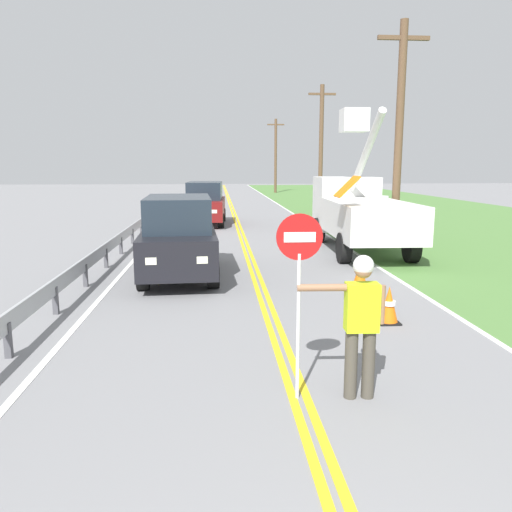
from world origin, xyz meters
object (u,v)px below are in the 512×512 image
traffic_cone_lead (389,305)px  traffic_cone_mid (360,274)px  oncoming_suv_second (205,203)px  utility_pole_near (399,132)px  utility_bucket_truck (358,209)px  flagger_worker (361,318)px  utility_pole_mid (321,145)px  utility_pole_far (276,154)px  oncoming_suv_nearest (179,236)px  stop_sign_paddle (299,265)px

traffic_cone_lead → traffic_cone_mid: (0.23, 2.71, 0.00)m
oncoming_suv_second → utility_pole_near: 10.56m
utility_bucket_truck → oncoming_suv_second: bearing=124.8°
flagger_worker → traffic_cone_mid: (1.64, 5.66, -0.71)m
traffic_cone_lead → utility_pole_mid: bearing=81.3°
traffic_cone_mid → oncoming_suv_second: bearing=106.4°
oncoming_suv_second → utility_pole_near: size_ratio=0.60×
utility_pole_far → traffic_cone_mid: (-2.93, -42.93, -3.72)m
utility_bucket_truck → oncoming_suv_second: size_ratio=1.47×
utility_pole_far → traffic_cone_lead: 45.91m
traffic_cone_lead → oncoming_suv_nearest: bearing=133.7°
stop_sign_paddle → utility_pole_near: utility_pole_near is taller
flagger_worker → traffic_cone_mid: size_ratio=2.61×
stop_sign_paddle → utility_pole_far: (5.34, 48.56, 2.35)m
utility_pole_mid → traffic_cone_mid: utility_pole_mid is taller
utility_bucket_truck → flagger_worker: bearing=-105.5°
oncoming_suv_nearest → traffic_cone_lead: (4.15, -4.35, -0.72)m
flagger_worker → utility_pole_near: utility_pole_near is taller
utility_pole_mid → traffic_cone_lead: 25.49m
stop_sign_paddle → traffic_cone_mid: size_ratio=3.33×
flagger_worker → oncoming_suv_nearest: bearing=110.6°
utility_bucket_truck → utility_pole_mid: bearing=82.9°
flagger_worker → stop_sign_paddle: (-0.77, 0.03, 0.66)m
flagger_worker → utility_bucket_truck: bearing=74.5°
flagger_worker → traffic_cone_lead: 3.34m
flagger_worker → utility_pole_near: (4.65, 11.80, 3.01)m
flagger_worker → utility_bucket_truck: utility_bucket_truck is taller
stop_sign_paddle → utility_pole_near: bearing=65.3°
utility_pole_near → traffic_cone_lead: 10.13m
oncoming_suv_second → traffic_cone_lead: bearing=-77.0°
utility_bucket_truck → traffic_cone_mid: size_ratio=9.81×
stop_sign_paddle → oncoming_suv_second: bearing=94.7°
utility_bucket_truck → utility_pole_near: (1.52, 0.52, 2.66)m
traffic_cone_lead → traffic_cone_mid: same height
utility_pole_far → traffic_cone_mid: 43.19m
oncoming_suv_second → traffic_cone_lead: size_ratio=6.67×
utility_pole_mid → traffic_cone_mid: bearing=-99.1°
utility_pole_near → traffic_cone_mid: 7.78m
stop_sign_paddle → utility_pole_mid: 28.57m
traffic_cone_lead → utility_pole_far: bearing=86.0°
utility_bucket_truck → utility_pole_mid: size_ratio=0.85×
utility_pole_near → utility_pole_far: bearing=90.1°
utility_bucket_truck → utility_pole_far: 37.44m
utility_pole_near → traffic_cone_mid: (-3.01, -6.14, -3.72)m
utility_pole_far → oncoming_suv_nearest: bearing=-100.0°
flagger_worker → utility_pole_far: bearing=84.6°
utility_pole_far → flagger_worker: bearing=-95.4°
stop_sign_paddle → traffic_cone_lead: (2.17, 2.92, -1.37)m
oncoming_suv_second → oncoming_suv_nearest: bearing=-92.0°
flagger_worker → traffic_cone_lead: size_ratio=2.61×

